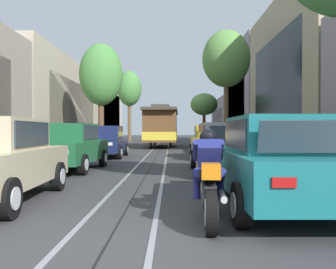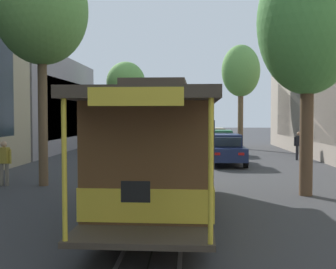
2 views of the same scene
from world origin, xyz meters
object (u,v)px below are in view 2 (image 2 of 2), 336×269
at_px(parked_car_yellow_mid_right, 125,148).
at_px(street_tree_kerb_right_second, 41,11).
at_px(street_tree_kerb_right_near, 126,84).
at_px(parked_car_teal_near_right, 148,137).
at_px(pedestrian_on_right_pavement, 4,161).
at_px(parked_car_navy_mid_left, 225,149).
at_px(motorcycle_with_rider, 165,139).
at_px(parked_car_green_second_left, 220,142).
at_px(fire_hydrant, 127,143).
at_px(street_tree_kerb_left_second, 308,24).
at_px(street_sign_post, 130,127).
at_px(parked_car_silver_second_right, 142,141).
at_px(parked_car_beige_near_left, 214,138).
at_px(street_tree_kerb_left_near, 241,72).
at_px(pedestrian_on_left_pavement, 299,144).
at_px(cable_car_trolley, 163,149).

distance_m(parked_car_yellow_mid_right, street_tree_kerb_right_second, 9.38).
relative_size(street_tree_kerb_right_near, street_tree_kerb_right_second, 0.81).
bearing_deg(parked_car_teal_near_right, pedestrian_on_right_pavement, 79.87).
distance_m(parked_car_navy_mid_left, motorcycle_with_rider, 13.54).
bearing_deg(motorcycle_with_rider, parked_car_green_second_left, 119.94).
xyz_separation_m(parked_car_green_second_left, parked_car_teal_near_right, (5.30, -6.02, 0.00)).
relative_size(parked_car_teal_near_right, fire_hydrant, 5.21).
relative_size(street_tree_kerb_left_second, street_sign_post, 2.97).
bearing_deg(parked_car_silver_second_right, parked_car_beige_near_left, -136.66).
bearing_deg(parked_car_beige_near_left, street_tree_kerb_right_near, 1.30).
xyz_separation_m(parked_car_green_second_left, street_sign_post, (6.90, -6.95, 0.82)).
bearing_deg(street_tree_kerb_left_near, parked_car_green_second_left, 68.97).
bearing_deg(pedestrian_on_left_pavement, parked_car_green_second_left, -39.09).
height_order(street_tree_kerb_left_near, pedestrian_on_right_pavement, street_tree_kerb_left_near).
bearing_deg(pedestrian_on_right_pavement, parked_car_yellow_mid_right, -113.82).
bearing_deg(street_tree_kerb_right_near, parked_car_beige_near_left, -178.70).
xyz_separation_m(parked_car_yellow_mid_right, cable_car_trolley, (-2.70, 11.50, 0.86)).
relative_size(parked_car_beige_near_left, pedestrian_on_right_pavement, 2.72).
relative_size(parked_car_navy_mid_left, pedestrian_on_left_pavement, 2.70).
xyz_separation_m(street_tree_kerb_left_near, cable_car_trolley, (4.61, 22.03, -4.20)).
distance_m(motorcycle_with_rider, pedestrian_on_right_pavement, 20.58).
bearing_deg(pedestrian_on_right_pavement, fire_hydrant, -95.92).
xyz_separation_m(street_tree_kerb_left_near, street_tree_kerb_right_second, (9.19, 17.90, 0.42)).
bearing_deg(parked_car_silver_second_right, parked_car_green_second_left, 171.90).
relative_size(parked_car_yellow_mid_right, fire_hydrant, 5.22).
relative_size(street_tree_kerb_left_near, fire_hydrant, 9.42).
distance_m(parked_car_silver_second_right, street_sign_post, 6.50).
relative_size(street_tree_kerb_right_near, pedestrian_on_right_pavement, 4.16).
bearing_deg(pedestrian_on_left_pavement, parked_car_silver_second_right, -23.91).
xyz_separation_m(parked_car_silver_second_right, parked_car_yellow_mid_right, (0.23, 6.33, 0.00)).
relative_size(parked_car_teal_near_right, parked_car_silver_second_right, 1.00).
bearing_deg(motorcycle_with_rider, parked_car_beige_near_left, 159.55).
height_order(street_tree_kerb_right_near, street_sign_post, street_tree_kerb_right_near).
height_order(street_tree_kerb_left_second, pedestrian_on_left_pavement, street_tree_kerb_left_second).
bearing_deg(street_sign_post, cable_car_trolley, 99.88).
height_order(parked_car_green_second_left, fire_hydrant, parked_car_green_second_left).
bearing_deg(cable_car_trolley, parked_car_teal_near_right, -83.62).
xyz_separation_m(motorcycle_with_rider, pedestrian_on_left_pavement, (-8.24, 10.42, 0.26)).
bearing_deg(street_tree_kerb_left_near, parked_car_navy_mid_left, 79.31).
xyz_separation_m(street_tree_kerb_right_near, fire_hydrant, (-0.12, 0.55, -4.61)).
height_order(parked_car_green_second_left, parked_car_yellow_mid_right, same).
xyz_separation_m(parked_car_teal_near_right, street_tree_kerb_left_near, (-7.20, 1.08, 5.06)).
distance_m(parked_car_beige_near_left, motorcycle_with_rider, 4.19).
relative_size(parked_car_beige_near_left, parked_car_teal_near_right, 1.01).
height_order(parked_car_teal_near_right, pedestrian_on_right_pavement, pedestrian_on_right_pavement).
distance_m(cable_car_trolley, fire_hydrant, 22.33).
relative_size(pedestrian_on_right_pavement, street_sign_post, 0.62).
bearing_deg(fire_hydrant, street_tree_kerb_right_second, 88.58).
height_order(street_tree_kerb_right_near, cable_car_trolley, street_tree_kerb_right_near).
bearing_deg(parked_car_beige_near_left, street_sign_post, -11.86).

